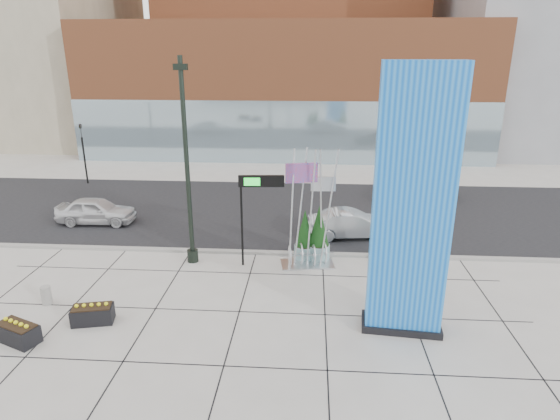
# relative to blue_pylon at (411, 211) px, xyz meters

# --- Properties ---
(ground) EXTENTS (160.00, 160.00, 0.00)m
(ground) POSITION_rel_blue_pylon_xyz_m (-6.47, 1.63, -4.08)
(ground) COLOR #9E9991
(ground) RESTS_ON ground
(street_asphalt) EXTENTS (80.00, 12.00, 0.02)m
(street_asphalt) POSITION_rel_blue_pylon_xyz_m (-6.47, 11.63, -4.07)
(street_asphalt) COLOR black
(street_asphalt) RESTS_ON ground
(curb_edge) EXTENTS (80.00, 0.30, 0.12)m
(curb_edge) POSITION_rel_blue_pylon_xyz_m (-6.47, 5.63, -4.02)
(curb_edge) COLOR gray
(curb_edge) RESTS_ON ground
(tower_podium) EXTENTS (34.00, 10.00, 11.00)m
(tower_podium) POSITION_rel_blue_pylon_xyz_m (-5.47, 28.63, 1.42)
(tower_podium) COLOR #A1542E
(tower_podium) RESTS_ON ground
(tower_glass_front) EXTENTS (34.00, 0.60, 5.00)m
(tower_glass_front) POSITION_rel_blue_pylon_xyz_m (-5.47, 23.83, -1.58)
(tower_glass_front) COLOR #8CA5B2
(tower_glass_front) RESTS_ON ground
(building_grey_parking) EXTENTS (20.00, 18.00, 18.00)m
(building_grey_parking) POSITION_rel_blue_pylon_xyz_m (19.53, 33.63, 4.92)
(building_grey_parking) COLOR slate
(building_grey_parking) RESTS_ON ground
(blue_pylon) EXTENTS (2.63, 1.37, 8.45)m
(blue_pylon) POSITION_rel_blue_pylon_xyz_m (0.00, 0.00, 0.00)
(blue_pylon) COLOR blue
(blue_pylon) RESTS_ON ground
(lamp_post) EXTENTS (0.53, 0.47, 8.53)m
(lamp_post) POSITION_rel_blue_pylon_xyz_m (-8.10, 4.63, -0.59)
(lamp_post) COLOR black
(lamp_post) RESTS_ON ground
(public_art_sculpture) EXTENTS (2.37, 1.43, 5.06)m
(public_art_sculpture) POSITION_rel_blue_pylon_xyz_m (-3.12, 4.63, -2.75)
(public_art_sculpture) COLOR silver
(public_art_sculpture) RESTS_ON ground
(concrete_bollard) EXTENTS (0.35, 0.35, 0.69)m
(concrete_bollard) POSITION_rel_blue_pylon_xyz_m (-12.47, 0.69, -3.74)
(concrete_bollard) COLOR gray
(concrete_bollard) RESTS_ON ground
(overhead_street_sign) EXTENTS (1.86, 0.30, 3.94)m
(overhead_street_sign) POSITION_rel_blue_pylon_xyz_m (-5.21, 4.43, -0.70)
(overhead_street_sign) COLOR black
(overhead_street_sign) RESTS_ON ground
(round_planter_east) EXTENTS (1.04, 1.04, 2.61)m
(round_planter_east) POSITION_rel_blue_pylon_xyz_m (0.53, 5.23, -2.85)
(round_planter_east) COLOR #7EA6A9
(round_planter_east) RESTS_ON ground
(round_planter_mid) EXTENTS (0.90, 0.90, 2.26)m
(round_planter_mid) POSITION_rel_blue_pylon_xyz_m (-3.27, 5.23, -3.01)
(round_planter_mid) COLOR #7EA6A9
(round_planter_mid) RESTS_ON ground
(round_planter_west) EXTENTS (0.99, 0.99, 2.48)m
(round_planter_west) POSITION_rel_blue_pylon_xyz_m (-2.67, 5.23, -2.91)
(round_planter_west) COLOR #7EA6A9
(round_planter_west) RESTS_ON ground
(box_planter_north) EXTENTS (1.44, 0.94, 0.73)m
(box_planter_north) POSITION_rel_blue_pylon_xyz_m (-10.27, -0.37, -3.75)
(box_planter_north) COLOR black
(box_planter_north) RESTS_ON ground
(box_planter_south) EXTENTS (1.52, 1.15, 0.75)m
(box_planter_south) POSITION_rel_blue_pylon_xyz_m (-12.12, -1.60, -3.74)
(box_planter_south) COLOR black
(box_planter_south) RESTS_ON ground
(car_white_west) EXTENTS (4.09, 1.71, 1.38)m
(car_white_west) POSITION_rel_blue_pylon_xyz_m (-14.34, 8.99, -3.39)
(car_white_west) COLOR silver
(car_white_west) RESTS_ON ground
(car_silver_mid) EXTENTS (4.26, 2.01, 1.35)m
(car_silver_mid) POSITION_rel_blue_pylon_xyz_m (-1.07, 7.92, -3.41)
(car_silver_mid) COLOR #9FA2A7
(car_silver_mid) RESTS_ON ground
(car_dark_east) EXTENTS (4.59, 2.43, 1.27)m
(car_dark_east) POSITION_rel_blue_pylon_xyz_m (3.29, 14.19, -3.45)
(car_dark_east) COLOR black
(car_dark_east) RESTS_ON ground
(traffic_signal) EXTENTS (0.15, 0.18, 4.10)m
(traffic_signal) POSITION_rel_blue_pylon_xyz_m (-18.47, 16.63, -1.78)
(traffic_signal) COLOR black
(traffic_signal) RESTS_ON ground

